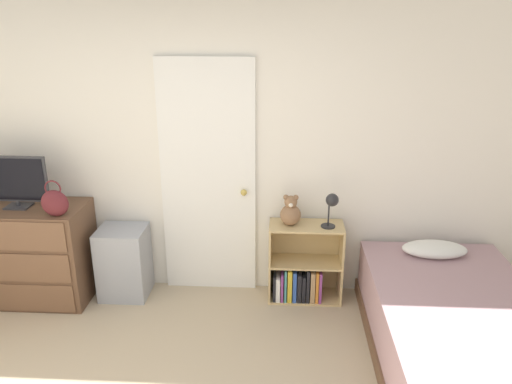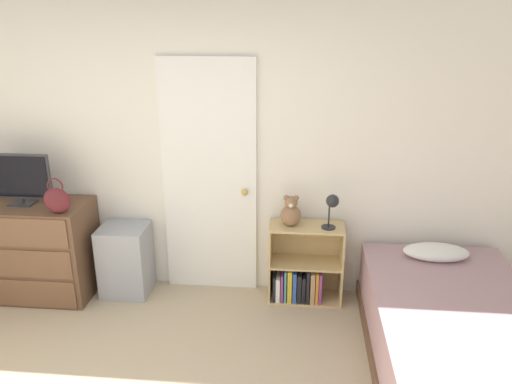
{
  "view_description": "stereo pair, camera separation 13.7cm",
  "coord_description": "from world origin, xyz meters",
  "px_view_note": "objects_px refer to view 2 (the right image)",
  "views": [
    {
      "loc": [
        0.69,
        -1.98,
        2.4
      ],
      "look_at": [
        0.46,
        1.87,
        1.02
      ],
      "focal_mm": 35.0,
      "sensor_mm": 36.0,
      "label": 1
    },
    {
      "loc": [
        0.82,
        -1.97,
        2.4
      ],
      "look_at": [
        0.46,
        1.87,
        1.02
      ],
      "focal_mm": 35.0,
      "sensor_mm": 36.0,
      "label": 2
    }
  ],
  "objects_px": {
    "teddy_bear": "(291,212)",
    "desk_lamp": "(332,204)",
    "handbag": "(57,200)",
    "bed": "(454,331)",
    "bookshelf": "(302,272)",
    "tv": "(19,178)",
    "storage_bin": "(126,260)",
    "dresser": "(33,249)"
  },
  "relations": [
    {
      "from": "storage_bin",
      "to": "teddy_bear",
      "type": "relative_size",
      "value": 2.36
    },
    {
      "from": "teddy_bear",
      "to": "desk_lamp",
      "type": "xyz_separation_m",
      "value": [
        0.34,
        -0.04,
        0.1
      ]
    },
    {
      "from": "handbag",
      "to": "desk_lamp",
      "type": "distance_m",
      "value": 2.24
    },
    {
      "from": "bed",
      "to": "tv",
      "type": "bearing_deg",
      "value": 169.58
    },
    {
      "from": "handbag",
      "to": "storage_bin",
      "type": "bearing_deg",
      "value": 32.85
    },
    {
      "from": "handbag",
      "to": "storage_bin",
      "type": "height_order",
      "value": "handbag"
    },
    {
      "from": "bookshelf",
      "to": "dresser",
      "type": "bearing_deg",
      "value": -177.13
    },
    {
      "from": "bed",
      "to": "teddy_bear",
      "type": "bearing_deg",
      "value": 147.18
    },
    {
      "from": "tv",
      "to": "bookshelf",
      "type": "relative_size",
      "value": 0.8
    },
    {
      "from": "dresser",
      "to": "bed",
      "type": "height_order",
      "value": "dresser"
    },
    {
      "from": "handbag",
      "to": "bookshelf",
      "type": "bearing_deg",
      "value": 8.62
    },
    {
      "from": "tv",
      "to": "storage_bin",
      "type": "distance_m",
      "value": 1.14
    },
    {
      "from": "dresser",
      "to": "tv",
      "type": "bearing_deg",
      "value": -158.01
    },
    {
      "from": "dresser",
      "to": "storage_bin",
      "type": "bearing_deg",
      "value": 6.2
    },
    {
      "from": "desk_lamp",
      "to": "bed",
      "type": "relative_size",
      "value": 0.16
    },
    {
      "from": "bookshelf",
      "to": "teddy_bear",
      "type": "height_order",
      "value": "teddy_bear"
    },
    {
      "from": "dresser",
      "to": "bed",
      "type": "bearing_deg",
      "value": -10.61
    },
    {
      "from": "dresser",
      "to": "teddy_bear",
      "type": "distance_m",
      "value": 2.31
    },
    {
      "from": "tv",
      "to": "desk_lamp",
      "type": "relative_size",
      "value": 1.85
    },
    {
      "from": "bookshelf",
      "to": "desk_lamp",
      "type": "xyz_separation_m",
      "value": [
        0.23,
        -0.04,
        0.67
      ]
    },
    {
      "from": "tv",
      "to": "bed",
      "type": "xyz_separation_m",
      "value": [
        3.49,
        -0.64,
        -0.84
      ]
    },
    {
      "from": "teddy_bear",
      "to": "dresser",
      "type": "bearing_deg",
      "value": -176.9
    },
    {
      "from": "handbag",
      "to": "teddy_bear",
      "type": "xyz_separation_m",
      "value": [
        1.89,
        0.31,
        -0.16
      ]
    },
    {
      "from": "tv",
      "to": "handbag",
      "type": "relative_size",
      "value": 1.84
    },
    {
      "from": "storage_bin",
      "to": "desk_lamp",
      "type": "distance_m",
      "value": 1.9
    },
    {
      "from": "dresser",
      "to": "tv",
      "type": "height_order",
      "value": "tv"
    },
    {
      "from": "tv",
      "to": "bed",
      "type": "bearing_deg",
      "value": -10.42
    },
    {
      "from": "tv",
      "to": "storage_bin",
      "type": "relative_size",
      "value": 0.88
    },
    {
      "from": "dresser",
      "to": "bookshelf",
      "type": "distance_m",
      "value": 2.39
    },
    {
      "from": "dresser",
      "to": "handbag",
      "type": "xyz_separation_m",
      "value": [
        0.39,
        -0.18,
        0.55
      ]
    },
    {
      "from": "teddy_bear",
      "to": "bed",
      "type": "height_order",
      "value": "teddy_bear"
    },
    {
      "from": "tv",
      "to": "bookshelf",
      "type": "distance_m",
      "value": 2.55
    },
    {
      "from": "handbag",
      "to": "desk_lamp",
      "type": "bearing_deg",
      "value": 6.73
    },
    {
      "from": "bookshelf",
      "to": "storage_bin",
      "type": "bearing_deg",
      "value": -178.84
    },
    {
      "from": "bookshelf",
      "to": "bed",
      "type": "relative_size",
      "value": 0.38
    },
    {
      "from": "tv",
      "to": "storage_bin",
      "type": "xyz_separation_m",
      "value": [
        0.83,
        0.1,
        -0.78
      ]
    },
    {
      "from": "bookshelf",
      "to": "handbag",
      "type": "bearing_deg",
      "value": -171.38
    },
    {
      "from": "teddy_bear",
      "to": "desk_lamp",
      "type": "bearing_deg",
      "value": -7.38
    },
    {
      "from": "storage_bin",
      "to": "teddy_bear",
      "type": "xyz_separation_m",
      "value": [
        1.47,
        0.04,
        0.5
      ]
    },
    {
      "from": "handbag",
      "to": "tv",
      "type": "bearing_deg",
      "value": 156.7
    },
    {
      "from": "tv",
      "to": "dresser",
      "type": "bearing_deg",
      "value": 21.99
    },
    {
      "from": "desk_lamp",
      "to": "bed",
      "type": "height_order",
      "value": "desk_lamp"
    }
  ]
}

